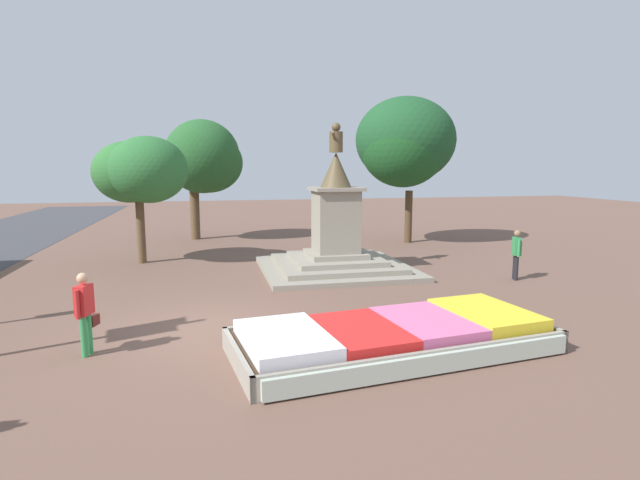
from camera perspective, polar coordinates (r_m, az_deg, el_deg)
name	(u,v)px	position (r m, az deg, el deg)	size (l,w,h in m)	color
ground_plane	(209,329)	(12.14, -12.59, -9.85)	(91.00, 91.00, 0.00)	brown
flower_planter	(395,337)	(10.53, 8.54, -10.92)	(6.87, 3.62, 0.65)	#38281C
statue_monument	(336,241)	(18.04, 1.80, -0.16)	(5.28, 5.28, 5.28)	gray
pedestrian_with_handbag	(85,309)	(11.04, -25.25, -7.14)	(0.35, 0.71, 1.69)	#338C4C
pedestrian_near_planter	(516,251)	(17.84, 21.53, -1.20)	(0.32, 0.55, 1.68)	black
park_tree_far_left	(139,171)	(20.29, -19.98, 7.40)	(3.60, 3.66, 4.89)	brown
park_tree_behind_statue	(405,142)	(24.72, 9.65, 10.95)	(4.83, 4.63, 7.09)	#4C3823
park_tree_far_right	(203,160)	(26.23, -13.24, 8.93)	(3.93, 4.08, 6.09)	brown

